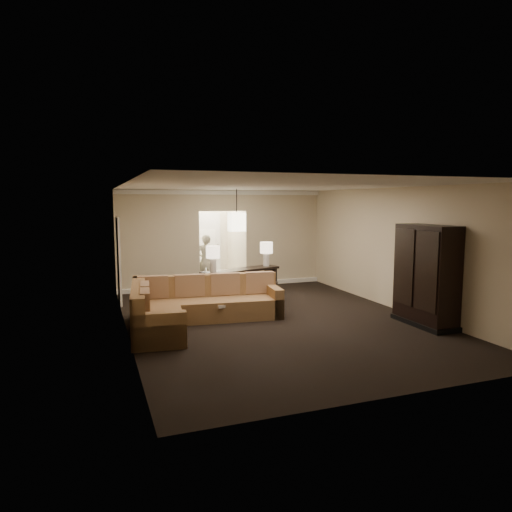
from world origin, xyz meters
name	(u,v)px	position (x,y,z in m)	size (l,w,h in m)	color
ground	(276,320)	(0.00, 0.00, 0.00)	(8.00, 8.00, 0.00)	black
wall_back	(223,239)	(0.00, 4.00, 1.40)	(6.00, 0.04, 2.80)	beige
wall_front	(399,289)	(0.00, -4.00, 1.40)	(6.00, 0.04, 2.80)	beige
wall_left	(126,261)	(-3.00, 0.00, 1.40)	(0.04, 8.00, 2.80)	beige
wall_right	(397,249)	(3.00, 0.00, 1.40)	(0.04, 8.00, 2.80)	beige
ceiling	(277,186)	(0.00, 0.00, 2.80)	(6.00, 8.00, 0.02)	white
crown_molding	(223,192)	(0.00, 3.95, 2.73)	(6.00, 0.10, 0.12)	white
baseboard	(224,285)	(0.00, 3.95, 0.06)	(6.00, 0.10, 0.12)	white
side_door	(119,261)	(-2.97, 2.80, 1.05)	(0.05, 0.90, 2.10)	silver
foyer	(212,239)	(0.00, 5.34, 1.30)	(1.44, 2.02, 2.80)	silver
sectional_sofa	(192,306)	(-1.70, 0.31, 0.37)	(3.32, 2.55, 0.92)	brown
coffee_table	(229,308)	(-0.84, 0.64, 0.20)	(1.13, 1.13, 0.40)	silver
console_table	(241,282)	(-0.12, 2.00, 0.49)	(2.16, 1.12, 0.82)	black
armoire	(426,278)	(2.69, -1.34, 0.97)	(0.60, 1.41, 2.02)	black
drink_table	(267,289)	(0.26, 1.15, 0.43)	(0.49, 0.49, 0.61)	black
table_lamp_left	(213,255)	(-0.89, 1.74, 1.23)	(0.33, 0.33, 0.62)	silver
table_lamp_right	(266,250)	(0.66, 2.26, 1.23)	(0.33, 0.33, 0.62)	silver
pendant_light	(237,222)	(0.00, 2.70, 1.95)	(0.38, 0.38, 1.09)	black
person	(206,258)	(-0.45, 4.30, 0.84)	(0.61, 0.41, 1.69)	beige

